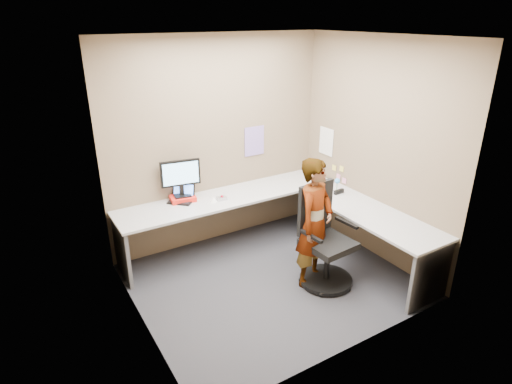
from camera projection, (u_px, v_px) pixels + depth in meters
ground at (271, 280)px, 5.02m from camera, size 3.00×3.00×0.00m
wall_back at (217, 143)px, 5.53m from camera, size 3.00×0.00×3.00m
wall_right at (375, 151)px, 5.22m from camera, size 0.00×2.70×2.70m
wall_left at (131, 203)px, 3.78m from camera, size 0.00×2.70×2.70m
ceiling at (275, 36)px, 3.98m from camera, size 3.00×3.00×0.00m
desk at (284, 215)px, 5.31m from camera, size 2.98×2.58×0.73m
paper_ream at (183, 198)px, 5.35m from camera, size 0.34×0.27×0.06m
monitor at (181, 175)px, 5.24m from camera, size 0.49×0.17×0.46m
laptop at (182, 196)px, 5.34m from camera, size 0.38×0.38×0.21m
trackball_mouse at (222, 198)px, 5.37m from camera, size 0.12×0.08×0.07m
origami at (213, 199)px, 5.32m from camera, size 0.10×0.10×0.06m
stapler at (339, 192)px, 5.56m from camera, size 0.15×0.05×0.05m
flower at (337, 184)px, 5.51m from camera, size 0.07×0.07×0.22m
calendar_purple at (254, 141)px, 5.80m from camera, size 0.30×0.01×0.40m
calendar_white at (326, 141)px, 5.96m from camera, size 0.01×0.28×0.38m
sticky_note_a at (342, 169)px, 5.80m from camera, size 0.01×0.07×0.07m
sticky_note_b at (338, 177)px, 5.89m from camera, size 0.01×0.07×0.07m
sticky_note_c at (344, 181)px, 5.80m from camera, size 0.01×0.07×0.07m
sticky_note_d at (334, 168)px, 5.93m from camera, size 0.01×0.07×0.07m
office_chair at (324, 245)px, 4.85m from camera, size 0.61×0.61×1.15m
person at (315, 223)px, 4.73m from camera, size 0.65×0.55×1.50m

